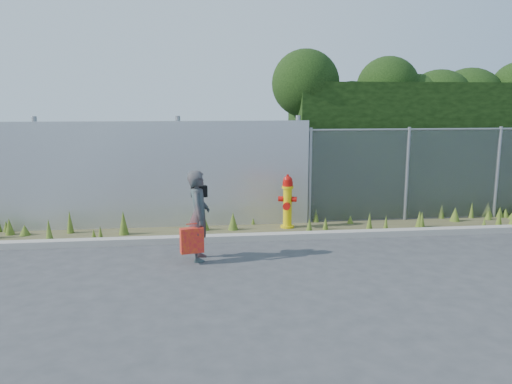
% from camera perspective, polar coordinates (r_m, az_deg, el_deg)
% --- Properties ---
extents(ground, '(80.00, 80.00, 0.00)m').
position_cam_1_polar(ground, '(7.81, 3.46, -9.02)').
color(ground, '#3B3B3D').
rests_on(ground, ground).
extents(curb, '(16.00, 0.22, 0.12)m').
position_cam_1_polar(curb, '(9.49, 1.51, -5.13)').
color(curb, '#9E978E').
rests_on(curb, ground).
extents(weed_strip, '(16.00, 1.37, 0.55)m').
position_cam_1_polar(weed_strip, '(10.15, 2.15, -3.72)').
color(weed_strip, '#4D472C').
rests_on(weed_strip, ground).
extents(corrugated_fence, '(8.50, 0.21, 2.30)m').
position_cam_1_polar(corrugated_fence, '(10.54, -17.22, 1.75)').
color(corrugated_fence, '#B1B3B9').
rests_on(corrugated_fence, ground).
extents(chainlink_fence, '(6.50, 0.07, 2.05)m').
position_cam_1_polar(chainlink_fence, '(11.78, 21.55, 1.99)').
color(chainlink_fence, gray).
rests_on(chainlink_fence, ground).
extents(hedge, '(7.84, 1.89, 3.74)m').
position_cam_1_polar(hedge, '(12.66, 20.18, 7.08)').
color(hedge, black).
rests_on(hedge, ground).
extents(fire_hydrant, '(0.38, 0.34, 1.13)m').
position_cam_1_polar(fire_hydrant, '(10.24, 3.63, -1.20)').
color(fire_hydrant, yellow).
rests_on(fire_hydrant, ground).
extents(woman, '(0.40, 0.57, 1.49)m').
position_cam_1_polar(woman, '(8.21, -6.56, -2.70)').
color(woman, '#0E5B5B').
rests_on(woman, ground).
extents(red_tote_bag, '(0.37, 0.14, 0.49)m').
position_cam_1_polar(red_tote_bag, '(8.10, -7.34, -5.50)').
color(red_tote_bag, red).
extents(black_shoulder_bag, '(0.26, 0.11, 0.19)m').
position_cam_1_polar(black_shoulder_bag, '(8.28, -6.52, 0.06)').
color(black_shoulder_bag, black).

